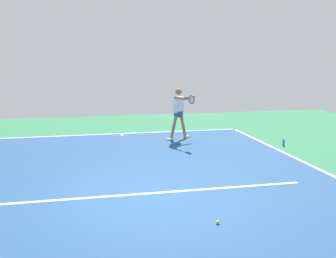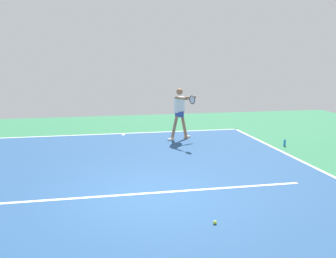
# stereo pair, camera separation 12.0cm
# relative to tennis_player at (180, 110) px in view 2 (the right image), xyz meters

# --- Properties ---
(ground_plane) EXTENTS (23.23, 23.23, 0.00)m
(ground_plane) POSITION_rel_tennis_player_xyz_m (1.94, 5.39, -1.06)
(ground_plane) COLOR #2D754C
(court_surface) EXTENTS (9.39, 13.82, 0.00)m
(court_surface) POSITION_rel_tennis_player_xyz_m (1.94, 5.39, -1.06)
(court_surface) COLOR navy
(court_surface) RESTS_ON ground_plane
(court_line_baseline_near) EXTENTS (9.39, 0.10, 0.01)m
(court_line_baseline_near) POSITION_rel_tennis_player_xyz_m (1.94, -1.47, -1.06)
(court_line_baseline_near) COLOR white
(court_line_baseline_near) RESTS_ON ground_plane
(court_line_service) EXTENTS (7.04, 0.10, 0.01)m
(court_line_service) POSITION_rel_tennis_player_xyz_m (1.94, 5.31, -1.06)
(court_line_service) COLOR white
(court_line_service) RESTS_ON ground_plane
(court_line_centre_mark) EXTENTS (0.10, 0.30, 0.01)m
(court_line_centre_mark) POSITION_rel_tennis_player_xyz_m (1.94, -1.27, -1.06)
(court_line_centre_mark) COLOR white
(court_line_centre_mark) RESTS_ON ground_plane
(tennis_player) EXTENTS (1.15, 1.39, 1.84)m
(tennis_player) POSITION_rel_tennis_player_xyz_m (0.00, 0.00, 0.00)
(tennis_player) COLOR #9E7051
(tennis_player) RESTS_ON ground_plane
(tennis_ball_centre_court) EXTENTS (0.07, 0.07, 0.07)m
(tennis_ball_centre_court) POSITION_rel_tennis_player_xyz_m (1.02, 7.08, -1.03)
(tennis_ball_centre_court) COLOR #C6E53D
(tennis_ball_centre_court) RESTS_ON ground_plane
(water_bottle) EXTENTS (0.07, 0.07, 0.22)m
(water_bottle) POSITION_rel_tennis_player_xyz_m (-3.16, 1.75, -0.95)
(water_bottle) COLOR blue
(water_bottle) RESTS_ON ground_plane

